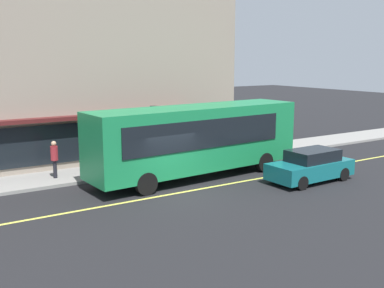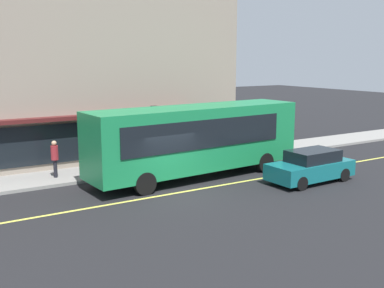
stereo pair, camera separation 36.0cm
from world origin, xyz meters
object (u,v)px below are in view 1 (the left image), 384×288
traffic_light (154,122)px  car_teal (311,166)px  bus (197,137)px  pedestrian_near_storefront (237,137)px  pedestrian_mid_block (54,156)px  pedestrian_by_curb (250,133)px

traffic_light → car_teal: traffic_light is taller
car_teal → bus: bearing=139.6°
bus → pedestrian_near_storefront: bearing=32.5°
bus → car_teal: bearing=-40.4°
pedestrian_near_storefront → traffic_light: bearing=-174.6°
pedestrian_mid_block → pedestrian_near_storefront: bearing=0.6°
bus → pedestrian_by_curb: (6.64, 4.02, -0.90)m
pedestrian_near_storefront → pedestrian_by_curb: size_ratio=1.00×
car_teal → pedestrian_mid_block: 12.16m
pedestrian_near_storefront → pedestrian_mid_block: size_ratio=0.88×
pedestrian_by_curb → pedestrian_mid_block: bearing=-175.4°
bus → pedestrian_by_curb: size_ratio=7.14×
car_teal → pedestrian_by_curb: bearing=71.6°
pedestrian_near_storefront → pedestrian_mid_block: pedestrian_mid_block is taller
bus → pedestrian_mid_block: (-6.11, 3.01, -0.76)m
car_teal → pedestrian_near_storefront: 6.69m
car_teal → pedestrian_by_curb: (2.51, 7.54, 0.35)m
traffic_light → car_teal: (5.12, -6.08, -1.79)m
pedestrian_mid_block → car_teal: bearing=-32.5°
bus → pedestrian_near_storefront: (4.89, 3.12, -0.90)m
car_teal → pedestrian_near_storefront: size_ratio=2.75×
pedestrian_near_storefront → car_teal: bearing=-96.5°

